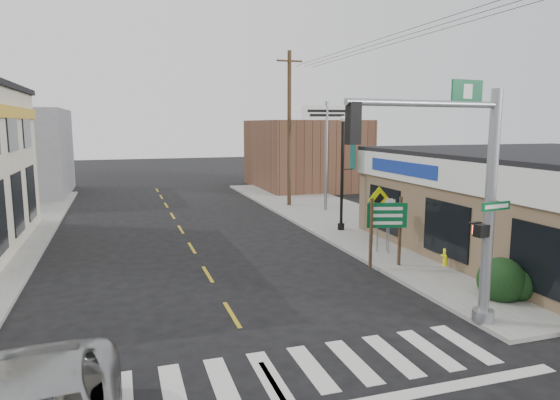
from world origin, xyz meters
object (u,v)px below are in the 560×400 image
object	(u,v)px
bare_tree	(507,169)
fire_hydrant	(446,256)
lamp_post	(343,165)
traffic_signal_pole	(467,183)
guide_sign	(386,222)
dance_center_sign	(326,128)
utility_pole_far	(289,127)

from	to	relation	value
bare_tree	fire_hydrant	bearing A→B (deg)	130.13
lamp_post	traffic_signal_pole	bearing A→B (deg)	-115.58
fire_hydrant	lamp_post	bearing A→B (deg)	97.75
traffic_signal_pole	bare_tree	world-z (taller)	traffic_signal_pole
lamp_post	bare_tree	bearing A→B (deg)	-91.09
traffic_signal_pole	guide_sign	size ratio (longest dim) A/B	2.44
fire_hydrant	guide_sign	bearing A→B (deg)	165.89
dance_center_sign	bare_tree	distance (m)	13.98
guide_sign	lamp_post	size ratio (longest dim) A/B	0.46
traffic_signal_pole	lamp_post	bearing A→B (deg)	72.27
guide_sign	bare_tree	bearing A→B (deg)	-14.03
traffic_signal_pole	utility_pole_far	xyz separation A→B (m)	(2.04, 19.69, 1.24)
utility_pole_far	bare_tree	bearing A→B (deg)	-83.58
guide_sign	fire_hydrant	size ratio (longest dim) A/B	3.77
bare_tree	traffic_signal_pole	bearing A→B (deg)	-141.79
lamp_post	utility_pole_far	world-z (taller)	utility_pole_far
lamp_post	utility_pole_far	xyz separation A→B (m)	(-0.05, 7.96, 1.73)
traffic_signal_pole	fire_hydrant	world-z (taller)	traffic_signal_pole
fire_hydrant	lamp_post	world-z (taller)	lamp_post
guide_sign	utility_pole_far	world-z (taller)	utility_pole_far
traffic_signal_pole	utility_pole_far	bearing A→B (deg)	76.47
lamp_post	dance_center_sign	distance (m)	5.95
fire_hydrant	bare_tree	distance (m)	3.80
bare_tree	lamp_post	bearing A→B (deg)	104.37
traffic_signal_pole	dance_center_sign	distance (m)	17.65
lamp_post	bare_tree	distance (m)	8.67
guide_sign	utility_pole_far	size ratio (longest dim) A/B	0.26
traffic_signal_pole	fire_hydrant	bearing A→B (deg)	49.86
fire_hydrant	utility_pole_far	distance (m)	15.65
traffic_signal_pole	dance_center_sign	world-z (taller)	dance_center_sign
dance_center_sign	bare_tree	xyz separation A→B (m)	(0.70, -13.90, -1.25)
utility_pole_far	dance_center_sign	bearing A→B (deg)	-59.74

